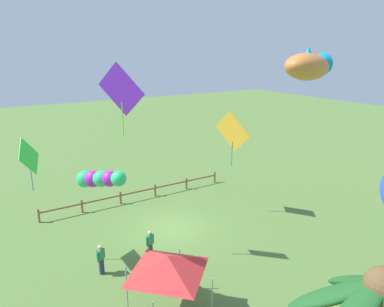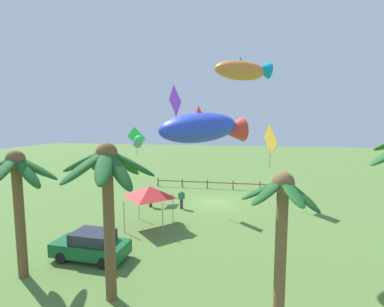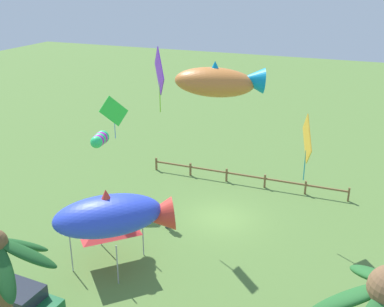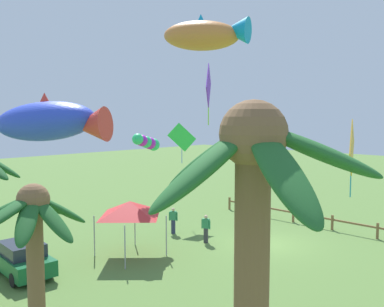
{
  "view_description": "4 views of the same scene",
  "coord_description": "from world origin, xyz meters",
  "px_view_note": "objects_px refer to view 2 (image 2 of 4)",
  "views": [
    {
      "loc": [
        9.59,
        17.86,
        10.77
      ],
      "look_at": [
        1.25,
        4.35,
        6.16
      ],
      "focal_mm": 33.5,
      "sensor_mm": 36.0,
      "label": 1
    },
    {
      "loc": [
        -2.48,
        24.55,
        7.23
      ],
      "look_at": [
        1.17,
        5.02,
        4.96
      ],
      "focal_mm": 26.47,
      "sensor_mm": 36.0,
      "label": 2
    },
    {
      "loc": [
        -7.79,
        23.96,
        13.91
      ],
      "look_at": [
        0.37,
        3.84,
        5.53
      ],
      "focal_mm": 43.93,
      "sensor_mm": 36.0,
      "label": 3
    },
    {
      "loc": [
        -12.79,
        19.12,
        7.08
      ],
      "look_at": [
        2.19,
        3.77,
        5.2
      ],
      "focal_mm": 38.48,
      "sensor_mm": 36.0,
      "label": 4
    }
  ],
  "objects_px": {
    "palm_tree_0": "(107,181)",
    "parked_car_0": "(91,245)",
    "spectator_0": "(150,198)",
    "palm_tree_3": "(17,182)",
    "kite_fish_2": "(243,70)",
    "palm_tree_1": "(282,216)",
    "spectator_1": "(181,199)",
    "kite_diamond_1": "(175,101)",
    "festival_tent": "(149,192)",
    "kite_diamond_0": "(270,140)",
    "kite_diamond_4": "(137,138)",
    "kite_tube_5": "(138,142)",
    "kite_fish_3": "(203,128)"
  },
  "relations": [
    {
      "from": "spectator_0",
      "to": "kite_tube_5",
      "type": "xyz_separation_m",
      "value": [
        0.31,
        1.76,
        4.84
      ]
    },
    {
      "from": "festival_tent",
      "to": "spectator_0",
      "type": "bearing_deg",
      "value": -71.62
    },
    {
      "from": "kite_diamond_4",
      "to": "kite_fish_2",
      "type": "bearing_deg",
      "value": 139.66
    },
    {
      "from": "parked_car_0",
      "to": "kite_diamond_0",
      "type": "height_order",
      "value": "kite_diamond_0"
    },
    {
      "from": "parked_car_0",
      "to": "kite_diamond_0",
      "type": "bearing_deg",
      "value": -130.35
    },
    {
      "from": "spectator_1",
      "to": "kite_diamond_1",
      "type": "bearing_deg",
      "value": -53.4
    },
    {
      "from": "parked_car_0",
      "to": "spectator_0",
      "type": "height_order",
      "value": "spectator_0"
    },
    {
      "from": "kite_fish_2",
      "to": "kite_tube_5",
      "type": "relative_size",
      "value": 1.42
    },
    {
      "from": "spectator_0",
      "to": "festival_tent",
      "type": "xyz_separation_m",
      "value": [
        -1.45,
        4.35,
        1.65
      ]
    },
    {
      "from": "palm_tree_3",
      "to": "kite_diamond_0",
      "type": "height_order",
      "value": "kite_diamond_0"
    },
    {
      "from": "kite_fish_2",
      "to": "parked_car_0",
      "type": "bearing_deg",
      "value": 27.25
    },
    {
      "from": "parked_car_0",
      "to": "kite_tube_5",
      "type": "relative_size",
      "value": 1.58
    },
    {
      "from": "kite_fish_2",
      "to": "kite_tube_5",
      "type": "xyz_separation_m",
      "value": [
        7.86,
        -3.62,
        -4.49
      ]
    },
    {
      "from": "spectator_0",
      "to": "parked_car_0",
      "type": "bearing_deg",
      "value": 89.62
    },
    {
      "from": "parked_car_0",
      "to": "kite_tube_5",
      "type": "distance_m",
      "value": 9.0
    },
    {
      "from": "kite_diamond_0",
      "to": "kite_tube_5",
      "type": "bearing_deg",
      "value": 22.22
    },
    {
      "from": "palm_tree_1",
      "to": "spectator_1",
      "type": "bearing_deg",
      "value": -63.75
    },
    {
      "from": "spectator_0",
      "to": "spectator_1",
      "type": "bearing_deg",
      "value": -179.52
    },
    {
      "from": "palm_tree_0",
      "to": "festival_tent",
      "type": "distance_m",
      "value": 8.33
    },
    {
      "from": "palm_tree_0",
      "to": "kite_diamond_4",
      "type": "height_order",
      "value": "kite_diamond_4"
    },
    {
      "from": "kite_tube_5",
      "to": "palm_tree_3",
      "type": "bearing_deg",
      "value": 78.15
    },
    {
      "from": "parked_car_0",
      "to": "spectator_0",
      "type": "relative_size",
      "value": 2.51
    },
    {
      "from": "kite_fish_2",
      "to": "kite_fish_3",
      "type": "distance_m",
      "value": 6.44
    },
    {
      "from": "festival_tent",
      "to": "kite_diamond_0",
      "type": "bearing_deg",
      "value": -141.33
    },
    {
      "from": "kite_diamond_0",
      "to": "kite_fish_3",
      "type": "distance_m",
      "value": 13.79
    },
    {
      "from": "palm_tree_3",
      "to": "spectator_1",
      "type": "xyz_separation_m",
      "value": [
        -5.02,
        -11.46,
        -3.69
      ]
    },
    {
      "from": "spectator_0",
      "to": "kite_diamond_0",
      "type": "relative_size",
      "value": 0.43
    },
    {
      "from": "palm_tree_1",
      "to": "kite_diamond_0",
      "type": "xyz_separation_m",
      "value": [
        -0.88,
        -15.19,
        1.53
      ]
    },
    {
      "from": "spectator_1",
      "to": "kite_tube_5",
      "type": "xyz_separation_m",
      "value": [
        2.99,
        1.78,
        4.84
      ]
    },
    {
      "from": "palm_tree_3",
      "to": "kite_fish_2",
      "type": "height_order",
      "value": "kite_fish_2"
    },
    {
      "from": "kite_tube_5",
      "to": "spectator_0",
      "type": "bearing_deg",
      "value": -99.85
    },
    {
      "from": "palm_tree_3",
      "to": "spectator_0",
      "type": "distance_m",
      "value": 12.25
    },
    {
      "from": "palm_tree_3",
      "to": "kite_fish_2",
      "type": "xyz_separation_m",
      "value": [
        -9.89,
        -6.06,
        5.64
      ]
    },
    {
      "from": "palm_tree_1",
      "to": "parked_car_0",
      "type": "bearing_deg",
      "value": -21.03
    },
    {
      "from": "palm_tree_1",
      "to": "palm_tree_3",
      "type": "distance_m",
      "value": 11.42
    },
    {
      "from": "palm_tree_3",
      "to": "spectator_1",
      "type": "distance_m",
      "value": 13.05
    },
    {
      "from": "kite_fish_2",
      "to": "kite_tube_5",
      "type": "bearing_deg",
      "value": -24.71
    },
    {
      "from": "spectator_1",
      "to": "festival_tent",
      "type": "distance_m",
      "value": 4.84
    },
    {
      "from": "palm_tree_0",
      "to": "parked_car_0",
      "type": "xyz_separation_m",
      "value": [
        2.57,
        -2.95,
        -4.14
      ]
    },
    {
      "from": "palm_tree_0",
      "to": "kite_tube_5",
      "type": "bearing_deg",
      "value": -74.97
    },
    {
      "from": "kite_diamond_4",
      "to": "kite_tube_5",
      "type": "distance_m",
      "value": 5.16
    },
    {
      "from": "palm_tree_1",
      "to": "festival_tent",
      "type": "relative_size",
      "value": 1.95
    },
    {
      "from": "parked_car_0",
      "to": "kite_tube_5",
      "type": "height_order",
      "value": "kite_tube_5"
    },
    {
      "from": "palm_tree_0",
      "to": "spectator_0",
      "type": "relative_size",
      "value": 4.03
    },
    {
      "from": "palm_tree_0",
      "to": "spectator_0",
      "type": "distance_m",
      "value": 13.15
    },
    {
      "from": "kite_diamond_1",
      "to": "kite_diamond_0",
      "type": "bearing_deg",
      "value": -170.34
    },
    {
      "from": "festival_tent",
      "to": "palm_tree_0",
      "type": "bearing_deg",
      "value": 97.69
    },
    {
      "from": "palm_tree_0",
      "to": "palm_tree_3",
      "type": "height_order",
      "value": "palm_tree_0"
    },
    {
      "from": "kite_fish_3",
      "to": "kite_tube_5",
      "type": "distance_m",
      "value": 11.12
    },
    {
      "from": "kite_diamond_1",
      "to": "kite_fish_2",
      "type": "bearing_deg",
      "value": 131.25
    }
  ]
}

